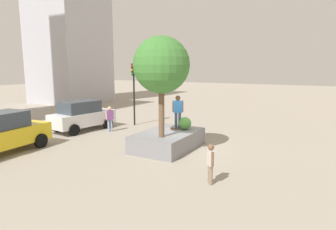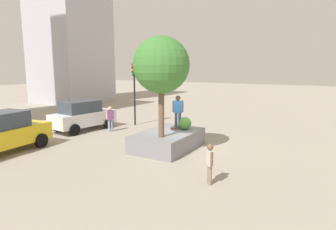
% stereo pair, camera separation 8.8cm
% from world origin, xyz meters
% --- Properties ---
extents(ground_plane, '(120.00, 120.00, 0.00)m').
position_xyz_m(ground_plane, '(0.00, 0.00, 0.00)').
color(ground_plane, '#9E9384').
extents(planter_ledge, '(3.93, 2.56, 0.89)m').
position_xyz_m(planter_ledge, '(-0.37, 0.40, 0.44)').
color(planter_ledge, gray).
rests_on(planter_ledge, ground).
extents(plaza_tree, '(2.68, 2.68, 4.79)m').
position_xyz_m(plaza_tree, '(-1.45, 0.15, 4.32)').
color(plaza_tree, brown).
rests_on(plaza_tree, planter_ledge).
extents(boxwood_shrub, '(0.69, 0.69, 0.69)m').
position_xyz_m(boxwood_shrub, '(0.61, -0.10, 1.23)').
color(boxwood_shrub, '#4C8C3D').
rests_on(boxwood_shrub, planter_ledge).
extents(skateboard, '(0.66, 0.76, 0.07)m').
position_xyz_m(skateboard, '(0.53, 0.29, 0.94)').
color(skateboard, brown).
rests_on(skateboard, planter_ledge).
extents(skateboarder, '(0.39, 0.55, 1.76)m').
position_xyz_m(skateboarder, '(0.53, 0.29, 1.98)').
color(skateboarder, navy).
rests_on(skateboarder, skateboard).
extents(taxi_cab, '(4.60, 2.42, 2.07)m').
position_xyz_m(taxi_cab, '(-5.12, 7.15, 1.05)').
color(taxi_cab, gold).
rests_on(taxi_cab, ground).
extents(police_car, '(4.52, 2.46, 2.01)m').
position_xyz_m(police_car, '(0.65, 7.62, 1.02)').
color(police_car, white).
rests_on(police_car, ground).
extents(traffic_light_corner, '(0.37, 0.34, 4.48)m').
position_xyz_m(traffic_light_corner, '(3.82, 5.60, 3.06)').
color(traffic_light_corner, black).
rests_on(traffic_light_corner, ground).
extents(bystander_watching, '(0.53, 0.36, 1.68)m').
position_xyz_m(bystander_watching, '(1.25, 5.72, 0.97)').
color(bystander_watching, '#8C9EB7').
rests_on(bystander_watching, ground).
extents(pedestrian_crossing, '(0.43, 0.38, 1.52)m').
position_xyz_m(pedestrian_crossing, '(-3.69, -3.25, 0.88)').
color(pedestrian_crossing, '#847056').
rests_on(pedestrian_crossing, ground).
extents(brick_midrise, '(7.40, 7.29, 18.16)m').
position_xyz_m(brick_midrise, '(12.00, 20.96, 9.08)').
color(brick_midrise, '#B2B2BC').
rests_on(brick_midrise, ground).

